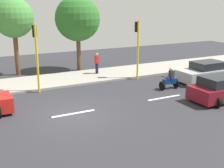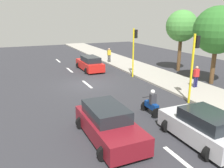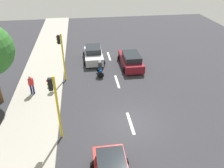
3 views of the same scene
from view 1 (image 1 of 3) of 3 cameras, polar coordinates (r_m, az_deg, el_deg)
name	(u,v)px [view 1 (image 1 of 3)]	position (r m, az deg, el deg)	size (l,w,h in m)	color
ground_plane	(74,115)	(15.91, -7.50, -5.92)	(40.00, 60.00, 0.10)	#2D2D33
sidewalk	(41,82)	(22.29, -13.62, 0.38)	(4.00, 60.00, 0.15)	#9E998E
lane_stripe_north	(164,98)	(18.61, 10.16, -2.64)	(0.20, 2.40, 0.01)	white
lane_stripe_mid	(74,114)	(15.88, -7.51, -5.73)	(0.20, 2.40, 0.01)	white
car_silver	(205,72)	(22.99, 17.60, 2.18)	(2.31, 4.03, 1.52)	#B7B7BC
car_maroon	(224,88)	(19.06, 21.07, -0.80)	(2.31, 4.59, 1.52)	maroon
motorcycle	(170,80)	(20.42, 11.21, 0.80)	(0.60, 1.30, 1.53)	black
pedestrian_by_tree	(97,62)	(23.88, -2.98, 4.23)	(0.40, 0.24, 1.69)	#1E1E4C
traffic_light_corner	(137,41)	(22.41, 4.97, 8.29)	(0.49, 0.24, 4.50)	yellow
traffic_light_midblock	(36,48)	(19.50, -14.61, 6.78)	(0.49, 0.24, 4.50)	yellow
street_tree_south	(78,19)	(25.42, -6.72, 12.52)	(3.82, 3.82, 6.37)	brown
street_tree_north	(13,18)	(24.76, -18.66, 12.06)	(3.15, 3.15, 6.19)	brown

